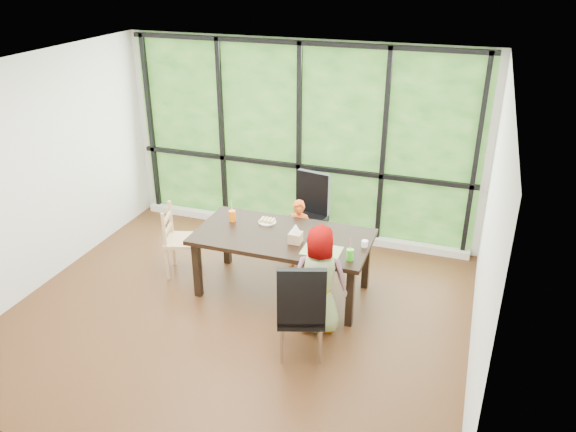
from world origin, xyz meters
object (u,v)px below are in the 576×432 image
object	(u,v)px
chair_end_beech	(183,240)
child_toddler	(299,235)
dining_table	(283,263)
orange_cup	(232,216)
tissue_box	(296,238)
chair_interior_leather	(301,307)
plate_near	(321,250)
green_cup	(350,255)
child_older	(318,280)
chair_window_leather	(306,215)
plate_far	(267,222)

from	to	relation	value
chair_end_beech	child_toddler	bearing A→B (deg)	-82.45
chair_end_beech	dining_table	bearing A→B (deg)	-107.45
chair_end_beech	child_toddler	world-z (taller)	child_toddler
orange_cup	tissue_box	bearing A→B (deg)	-17.42
chair_interior_leather	orange_cup	bearing A→B (deg)	-61.29
plate_near	orange_cup	distance (m)	1.28
orange_cup	green_cup	distance (m)	1.63
child_older	plate_near	distance (m)	0.39
tissue_box	chair_window_leather	bearing A→B (deg)	101.35
chair_interior_leather	plate_near	size ratio (longest dim) A/B	4.22
green_cup	tissue_box	world-z (taller)	green_cup
chair_interior_leather	child_older	size ratio (longest dim) A/B	0.89
dining_table	tissue_box	world-z (taller)	tissue_box
chair_window_leather	green_cup	bearing A→B (deg)	-45.62
dining_table	plate_near	distance (m)	0.69
plate_near	tissue_box	distance (m)	0.35
dining_table	green_cup	bearing A→B (deg)	-19.67
chair_end_beech	orange_cup	bearing A→B (deg)	-93.91
chair_interior_leather	plate_far	size ratio (longest dim) A/B	5.03
green_cup	tissue_box	size ratio (longest dim) A/B	0.87
chair_end_beech	green_cup	xyz separation A→B (m)	(2.18, -0.32, 0.36)
child_toddler	chair_interior_leather	bearing A→B (deg)	-73.21
dining_table	orange_cup	xyz separation A→B (m)	(-0.70, 0.16, 0.44)
tissue_box	child_older	bearing A→B (deg)	-48.36
green_cup	tissue_box	xyz separation A→B (m)	(-0.66, 0.18, -0.00)
dining_table	child_older	world-z (taller)	child_older
chair_window_leather	plate_far	bearing A→B (deg)	-96.95
plate_near	green_cup	xyz separation A→B (m)	(0.34, -0.08, 0.05)
child_toddler	green_cup	size ratio (longest dim) A/B	7.49
dining_table	green_cup	xyz separation A→B (m)	(0.86, -0.31, 0.44)
chair_window_leather	plate_far	world-z (taller)	chair_window_leather
plate_far	tissue_box	bearing A→B (deg)	-37.97
child_older	chair_end_beech	bearing A→B (deg)	-27.95
chair_end_beech	child_older	xyz separation A→B (m)	(1.92, -0.58, 0.15)
chair_window_leather	orange_cup	distance (m)	1.13
chair_window_leather	child_older	bearing A→B (deg)	-57.93
dining_table	child_toddler	size ratio (longest dim) A/B	2.20
plate_near	green_cup	world-z (taller)	green_cup
chair_interior_leather	plate_near	bearing A→B (deg)	-106.04
chair_interior_leather	plate_far	world-z (taller)	chair_interior_leather
chair_window_leather	dining_table	bearing A→B (deg)	-77.37
plate_far	plate_near	bearing A→B (deg)	-30.47
plate_near	chair_interior_leather	bearing A→B (deg)	-87.91
plate_near	dining_table	bearing A→B (deg)	156.86
child_toddler	chair_end_beech	bearing A→B (deg)	-157.48
green_cup	child_older	bearing A→B (deg)	-135.18
child_older	plate_near	size ratio (longest dim) A/B	4.72
chair_interior_leather	child_toddler	bearing A→B (deg)	-89.40
child_toddler	orange_cup	xyz separation A→B (m)	(-0.70, -0.46, 0.36)
plate_far	chair_window_leather	bearing A→B (deg)	72.42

